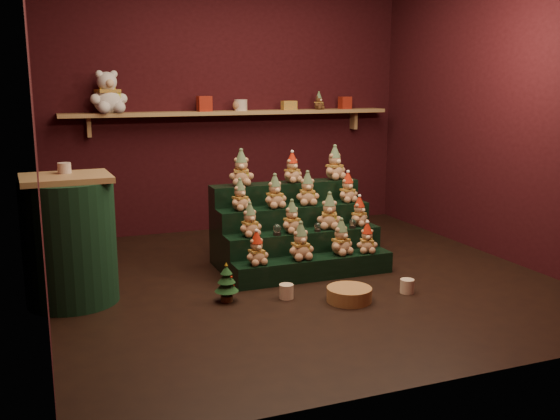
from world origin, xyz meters
name	(u,v)px	position (x,y,z in m)	size (l,w,h in m)	color
ground	(300,278)	(0.00, 0.00, 0.00)	(4.00, 4.00, 0.00)	black
back_wall	(228,103)	(0.00, 2.05, 1.40)	(4.00, 0.10, 2.80)	black
front_wall	(462,128)	(0.00, -2.05, 1.40)	(4.00, 0.10, 2.80)	black
left_wall	(26,116)	(-2.05, 0.00, 1.40)	(0.10, 4.00, 2.80)	black
right_wall	(507,107)	(2.05, 0.00, 1.40)	(0.10, 4.00, 2.80)	black
back_shelf	(233,113)	(0.00, 1.87, 1.29)	(3.60, 0.26, 0.24)	#A27D51
riser_tier_front	(314,268)	(0.11, -0.04, 0.09)	(1.40, 0.22, 0.18)	black
riser_tier_midfront	(304,251)	(0.11, 0.18, 0.18)	(1.40, 0.22, 0.36)	black
riser_tier_midback	(294,235)	(0.11, 0.40, 0.27)	(1.40, 0.22, 0.54)	black
riser_tier_back	(285,221)	(0.11, 0.62, 0.36)	(1.40, 0.22, 0.72)	black
teddy_0	(257,248)	(-0.41, -0.06, 0.31)	(0.19, 0.17, 0.27)	tan
teddy_1	(301,241)	(-0.02, -0.05, 0.33)	(0.22, 0.20, 0.31)	tan
teddy_2	(341,237)	(0.36, -0.03, 0.33)	(0.22, 0.19, 0.30)	tan
teddy_3	(367,238)	(0.60, -0.06, 0.31)	(0.18, 0.16, 0.26)	tan
teddy_4	(250,220)	(-0.39, 0.18, 0.50)	(0.20, 0.18, 0.28)	tan
teddy_5	(292,217)	(-0.01, 0.17, 0.50)	(0.20, 0.18, 0.28)	tan
teddy_6	(329,211)	(0.35, 0.19, 0.51)	(0.22, 0.20, 0.31)	tan
teddy_7	(359,211)	(0.65, 0.20, 0.49)	(0.18, 0.17, 0.26)	tan
teddy_8	(240,195)	(-0.40, 0.40, 0.67)	(0.19, 0.17, 0.26)	tan
teddy_9	(275,191)	(-0.08, 0.39, 0.68)	(0.21, 0.19, 0.29)	tan
teddy_10	(307,189)	(0.24, 0.41, 0.69)	(0.21, 0.19, 0.29)	tan
teddy_11	(348,187)	(0.64, 0.40, 0.67)	(0.19, 0.17, 0.27)	tan
teddy_12	(241,168)	(-0.32, 0.62, 0.88)	(0.22, 0.20, 0.31)	tan
teddy_13	(292,168)	(0.17, 0.61, 0.86)	(0.19, 0.17, 0.27)	tan
teddy_14	(335,163)	(0.61, 0.63, 0.88)	(0.22, 0.20, 0.31)	tan
snow_globe_a	(277,230)	(-0.16, 0.12, 0.41)	(0.07, 0.07, 0.10)	black
snow_globe_b	(318,227)	(0.21, 0.12, 0.40)	(0.06, 0.06, 0.08)	black
snow_globe_c	(353,223)	(0.55, 0.12, 0.40)	(0.06, 0.06, 0.08)	black
side_table	(70,240)	(-1.82, 0.09, 0.48)	(0.67, 0.67, 0.96)	#A27D51
table_ornament	(64,168)	(-1.82, 0.19, 1.00)	(0.10, 0.10, 0.08)	beige
mini_christmas_tree	(227,282)	(-0.74, -0.33, 0.15)	(0.18, 0.18, 0.31)	#483019
mug_left	(286,291)	(-0.30, -0.43, 0.06)	(0.11, 0.11, 0.11)	beige
mug_right	(407,286)	(0.63, -0.65, 0.06)	(0.11, 0.11, 0.11)	beige
wicker_basket	(349,294)	(0.12, -0.66, 0.05)	(0.34, 0.34, 0.11)	#AC7C45
white_bear	(107,86)	(-1.31, 1.84, 1.58)	(0.37, 0.34, 0.52)	white
brown_bear	(319,101)	(1.00, 1.84, 1.42)	(0.14, 0.12, 0.19)	#512F1B
gift_tin_red_a	(204,104)	(-0.32, 1.85, 1.40)	(0.14, 0.14, 0.16)	#A42A19
gift_tin_cream	(241,105)	(0.08, 1.85, 1.38)	(0.14, 0.14, 0.12)	beige
gift_tin_red_b	(345,103)	(1.33, 1.85, 1.39)	(0.12, 0.12, 0.14)	#A42A19
shelf_plush_ball	(238,105)	(0.05, 1.85, 1.38)	(0.12, 0.12, 0.12)	tan
scarf_gift_box	(289,105)	(0.64, 1.85, 1.37)	(0.16, 0.10, 0.10)	orange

